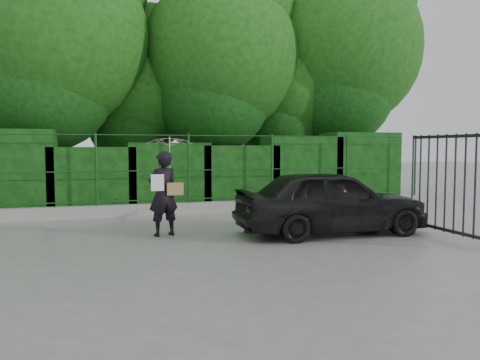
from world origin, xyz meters
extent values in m
plane|color=gray|center=(0.00, 0.00, 0.00)|extent=(80.00, 80.00, 0.00)
cube|color=#9E9E99|center=(0.00, 4.50, 0.15)|extent=(14.00, 0.25, 0.30)
cylinder|color=#134016|center=(-1.90, 4.50, 1.20)|extent=(0.06, 0.06, 1.80)
cylinder|color=#134016|center=(0.40, 4.50, 1.20)|extent=(0.06, 0.06, 1.80)
cylinder|color=#134016|center=(2.70, 4.50, 1.20)|extent=(0.06, 0.06, 1.80)
cylinder|color=#134016|center=(5.00, 4.50, 1.20)|extent=(0.06, 0.06, 1.80)
cylinder|color=#134016|center=(7.30, 4.50, 1.20)|extent=(0.06, 0.06, 1.80)
cylinder|color=#134016|center=(0.00, 4.50, 0.40)|extent=(13.60, 0.03, 0.03)
cylinder|color=#134016|center=(0.00, 4.50, 1.15)|extent=(13.60, 0.03, 0.03)
cylinder|color=#134016|center=(0.00, 4.50, 2.05)|extent=(13.60, 0.03, 0.03)
cube|color=black|center=(-4.00, 5.50, 1.10)|extent=(2.20, 1.20, 2.19)
cube|color=black|center=(-2.00, 5.50, 0.88)|extent=(2.20, 1.20, 1.75)
cube|color=black|center=(0.00, 5.50, 0.93)|extent=(2.20, 1.20, 1.87)
cube|color=black|center=(2.00, 5.50, 0.90)|extent=(2.20, 1.20, 1.79)
cube|color=black|center=(4.00, 5.50, 1.03)|extent=(2.20, 1.20, 2.07)
cube|color=black|center=(6.00, 5.50, 1.10)|extent=(2.20, 1.20, 2.20)
cylinder|color=black|center=(-3.00, 7.20, 2.25)|extent=(0.36, 0.36, 4.50)
sphere|color=#14470F|center=(-3.00, 7.20, 4.95)|extent=(5.40, 5.40, 5.40)
cylinder|color=black|center=(-0.50, 8.50, 1.62)|extent=(0.36, 0.36, 3.25)
sphere|color=#14470F|center=(-0.50, 8.50, 3.58)|extent=(3.90, 3.90, 3.90)
cylinder|color=black|center=(2.00, 7.50, 2.12)|extent=(0.36, 0.36, 4.25)
sphere|color=#14470F|center=(2.00, 7.50, 4.68)|extent=(5.10, 5.10, 5.10)
cylinder|color=black|center=(4.50, 8.20, 1.75)|extent=(0.36, 0.36, 3.50)
sphere|color=#14470F|center=(4.50, 8.20, 3.85)|extent=(4.20, 4.20, 4.20)
cylinder|color=black|center=(6.50, 7.80, 2.38)|extent=(0.36, 0.36, 4.75)
sphere|color=#14470F|center=(6.50, 7.80, 5.23)|extent=(5.70, 5.70, 5.70)
cube|color=#25252B|center=(4.60, -0.05, 0.15)|extent=(0.05, 2.00, 0.06)
cube|color=#25252B|center=(4.60, -0.05, 1.95)|extent=(0.05, 2.00, 0.06)
cylinder|color=#25252B|center=(4.60, -0.75, 1.05)|extent=(0.04, 0.04, 1.90)
cylinder|color=#25252B|center=(4.60, -0.50, 1.05)|extent=(0.04, 0.04, 1.90)
cylinder|color=#25252B|center=(4.60, -0.25, 1.05)|extent=(0.04, 0.04, 1.90)
cylinder|color=#25252B|center=(4.60, 0.00, 1.05)|extent=(0.04, 0.04, 1.90)
cylinder|color=#25252B|center=(4.60, 0.25, 1.05)|extent=(0.04, 0.04, 1.90)
cylinder|color=#25252B|center=(4.60, 0.50, 1.05)|extent=(0.04, 0.04, 1.90)
cylinder|color=#25252B|center=(4.60, 0.75, 1.05)|extent=(0.04, 0.04, 1.90)
cylinder|color=#25252B|center=(4.60, 1.00, 1.05)|extent=(0.04, 0.04, 1.90)
imported|color=black|center=(-0.62, 1.68, 0.83)|extent=(0.69, 0.55, 1.67)
imported|color=white|center=(-0.47, 1.73, 1.54)|extent=(0.93, 0.95, 0.86)
cube|color=olive|center=(-0.40, 1.60, 0.93)|extent=(0.32, 0.15, 0.24)
cube|color=white|center=(-0.74, 1.56, 1.06)|extent=(0.25, 0.02, 0.32)
imported|color=black|center=(2.65, 0.95, 0.66)|extent=(3.87, 1.58, 1.31)
camera|label=1|loc=(-1.76, -7.50, 1.74)|focal=35.00mm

